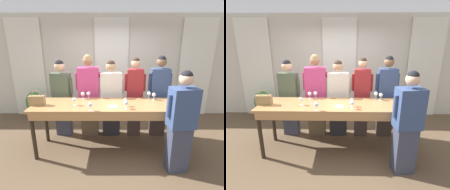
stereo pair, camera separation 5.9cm
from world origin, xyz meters
The scene contains 25 objects.
ground_plane centered at (0.00, 0.00, 0.00)m, with size 18.00×18.00×0.00m, color brown.
wall_back centered at (0.00, 1.87, 1.40)m, with size 12.00×0.06×2.80m.
curtain_panel_left centered at (-2.34, 1.81, 1.34)m, with size 0.91×0.03×2.69m.
curtain_panel_center centered at (0.00, 1.81, 1.34)m, with size 0.91×0.03×2.69m.
curtain_panel_right centered at (2.34, 1.81, 1.34)m, with size 0.91×0.03×2.69m.
tasting_bar centered at (0.00, -0.03, 0.88)m, with size 2.93×0.76×0.97m.
wine_bottle centered at (1.30, -0.30, 1.08)m, with size 0.08×0.08×0.30m.
handbag centered at (-1.36, -0.06, 1.07)m, with size 0.28×0.11×0.27m.
wine_glass_front_left centered at (0.76, 0.32, 1.08)m, with size 0.08×0.08×0.15m.
wine_glass_front_mid centered at (-0.58, 0.30, 1.07)m, with size 0.08×0.08×0.15m.
wine_glass_front_right centered at (-0.67, -0.07, 1.08)m, with size 0.08×0.08×0.15m.
wine_glass_center_left centered at (0.84, 0.24, 1.08)m, with size 0.08×0.08×0.15m.
wine_glass_center_mid centered at (0.25, -0.12, 1.07)m, with size 0.08×0.08×0.15m.
wine_glass_center_right centered at (0.25, -0.24, 1.08)m, with size 0.08×0.08×0.15m.
wine_glass_back_left centered at (-0.35, -0.33, 1.08)m, with size 0.08×0.08×0.15m.
wine_glass_back_mid centered at (-0.46, 0.32, 1.07)m, with size 0.08×0.08×0.15m.
napkin centered at (0.03, -0.14, 0.97)m, with size 0.17×0.17×0.00m.
pen centered at (-0.11, 0.31, 0.98)m, with size 0.12×0.05×0.01m.
guest_olive_jacket centered at (-1.09, 0.61, 0.91)m, with size 0.52×0.26×1.72m.
guest_pink_top centered at (-0.49, 0.61, 0.94)m, with size 0.56×0.25×1.84m.
guest_cream_sweater centered at (-0.01, 0.61, 0.89)m, with size 0.57×0.24×1.72m.
guest_striped_shirt centered at (0.51, 0.61, 0.92)m, with size 0.46×0.25×1.77m.
guest_navy_coat centered at (1.05, 0.61, 0.94)m, with size 0.50×0.25×1.81m.
host_pouring centered at (1.09, -0.58, 0.86)m, with size 0.51×0.32×1.69m.
potted_plant centered at (-2.12, 1.44, 0.43)m, with size 0.42×0.42×0.79m.
Camera 1 is at (0.01, -3.07, 2.08)m, focal length 28.00 mm.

